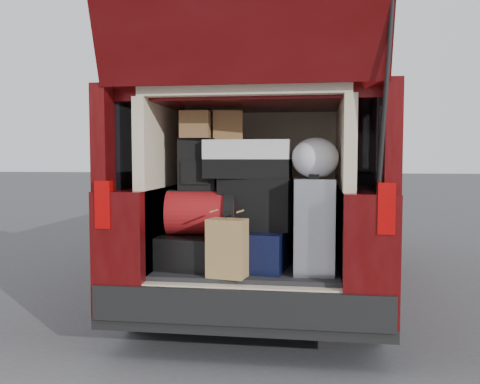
% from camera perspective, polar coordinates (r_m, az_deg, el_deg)
% --- Properties ---
extents(ground, '(80.00, 80.00, 0.00)m').
position_cam_1_polar(ground, '(3.62, 0.70, -17.38)').
color(ground, '#3A3A3C').
rests_on(ground, ground).
extents(minivan, '(1.90, 5.35, 2.77)m').
position_cam_1_polar(minivan, '(5.24, 3.30, -0.53)').
color(minivan, black).
rests_on(minivan, ground).
extents(load_floor, '(1.24, 1.05, 0.55)m').
position_cam_1_polar(load_floor, '(3.79, 1.25, -12.00)').
color(load_floor, black).
rests_on(load_floor, ground).
extents(black_hardshell, '(0.50, 0.62, 0.22)m').
position_cam_1_polar(black_hardshell, '(3.65, -5.21, -6.45)').
color(black_hardshell, black).
rests_on(black_hardshell, load_floor).
extents(navy_hardshell, '(0.57, 0.67, 0.26)m').
position_cam_1_polar(navy_hardshell, '(3.60, 1.49, -6.21)').
color(navy_hardshell, black).
rests_on(navy_hardshell, load_floor).
extents(silver_roller, '(0.28, 0.43, 0.63)m').
position_cam_1_polar(silver_roller, '(3.44, 8.19, -3.69)').
color(silver_roller, white).
rests_on(silver_roller, load_floor).
extents(kraft_bag, '(0.27, 0.20, 0.37)m').
position_cam_1_polar(kraft_bag, '(3.26, -1.45, -6.32)').
color(kraft_bag, '#A7844B').
rests_on(kraft_bag, load_floor).
extents(red_duffel, '(0.50, 0.35, 0.31)m').
position_cam_1_polar(red_duffel, '(3.58, -4.39, -2.34)').
color(red_duffel, maroon).
rests_on(red_duffel, black_hardshell).
extents(black_soft_case, '(0.53, 0.36, 0.36)m').
position_cam_1_polar(black_soft_case, '(3.56, 1.92, -1.30)').
color(black_soft_case, black).
rests_on(black_soft_case, navy_hardshell).
extents(backpack, '(0.28, 0.19, 0.37)m').
position_cam_1_polar(backpack, '(3.62, -4.86, 3.11)').
color(backpack, black).
rests_on(backpack, red_duffel).
extents(twotone_duffel, '(0.60, 0.33, 0.26)m').
position_cam_1_polar(twotone_duffel, '(3.56, 0.94, 3.71)').
color(twotone_duffel, silver).
rests_on(twotone_duffel, black_soft_case).
extents(grocery_sack_lower, '(0.21, 0.17, 0.19)m').
position_cam_1_polar(grocery_sack_lower, '(3.59, -4.97, 7.54)').
color(grocery_sack_lower, brown).
rests_on(grocery_sack_lower, backpack).
extents(grocery_sack_upper, '(0.23, 0.20, 0.21)m').
position_cam_1_polar(grocery_sack_upper, '(3.65, -1.40, 7.43)').
color(grocery_sack_upper, brown).
rests_on(grocery_sack_upper, twotone_duffel).
extents(plastic_bag_right, '(0.31, 0.29, 0.27)m').
position_cam_1_polar(plastic_bag_right, '(3.40, 8.46, 3.80)').
color(plastic_bag_right, silver).
rests_on(plastic_bag_right, silver_roller).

